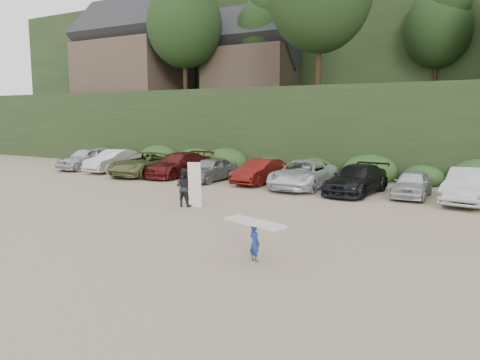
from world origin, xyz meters
The scene contains 5 objects.
ground centered at (0.00, 0.00, 0.00)m, with size 120.00×120.00×0.00m, color tan.
hillside_backdrop centered at (-0.26, 35.93, 11.22)m, with size 90.00×41.50×28.00m.
parked_cars centered at (-1.37, 10.01, 0.78)m, with size 37.18×6.39×1.64m.
child_surfer centered at (2.78, -2.99, 0.78)m, with size 2.00×1.07×1.15m.
adult_surfer centered at (-3.70, 2.42, 0.87)m, with size 1.31×0.70×2.02m.
Camera 1 is at (8.84, -14.14, 4.08)m, focal length 35.00 mm.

